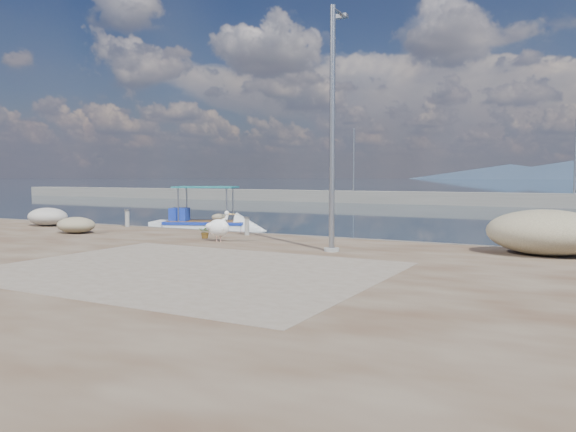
# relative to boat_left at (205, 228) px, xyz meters

# --- Properties ---
(ground) EXTENTS (1400.00, 1400.00, 0.00)m
(ground) POSITION_rel_boat_left_xyz_m (7.11, -8.53, -0.20)
(ground) COLOR #162635
(ground) RESTS_ON ground
(quay) EXTENTS (44.00, 22.00, 0.50)m
(quay) POSITION_rel_boat_left_xyz_m (7.11, -14.53, 0.05)
(quay) COLOR #4B3120
(quay) RESTS_ON ground
(quay_patch) EXTENTS (9.00, 7.00, 0.01)m
(quay_patch) POSITION_rel_boat_left_xyz_m (8.11, -11.53, 0.30)
(quay_patch) COLOR gray
(quay_patch) RESTS_ON quay
(breakwater) EXTENTS (120.00, 2.20, 7.50)m
(breakwater) POSITION_rel_boat_left_xyz_m (7.11, 31.47, 0.40)
(breakwater) COLOR gray
(breakwater) RESTS_ON ground
(boat_left) EXTENTS (5.60, 3.57, 2.56)m
(boat_left) POSITION_rel_boat_left_xyz_m (0.00, 0.00, 0.00)
(boat_left) COLOR white
(boat_left) RESTS_ON ground
(pelican) EXTENTS (1.08, 0.76, 1.03)m
(pelican) POSITION_rel_boat_left_xyz_m (5.47, -6.53, 0.79)
(pelican) COLOR tan
(pelican) RESTS_ON quay
(lamp_post) EXTENTS (0.44, 0.96, 7.00)m
(lamp_post) POSITION_rel_boat_left_xyz_m (9.78, -6.98, 3.60)
(lamp_post) COLOR gray
(lamp_post) RESTS_ON quay
(bollard_near) EXTENTS (0.23, 0.23, 0.69)m
(bollard_near) POSITION_rel_boat_left_xyz_m (5.17, -4.34, 0.67)
(bollard_near) COLOR gray
(bollard_near) RESTS_ON quay
(bollard_far) EXTENTS (0.25, 0.25, 0.77)m
(bollard_far) POSITION_rel_boat_left_xyz_m (-1.20, -3.93, 0.72)
(bollard_far) COLOR gray
(bollard_far) RESTS_ON quay
(potted_plant) EXTENTS (0.53, 0.49, 0.47)m
(potted_plant) POSITION_rel_boat_left_xyz_m (4.49, -5.99, 0.54)
(potted_plant) COLOR #33722D
(potted_plant) RESTS_ON quay
(net_pile_b) EXTENTS (1.59, 1.23, 0.62)m
(net_pile_b) POSITION_rel_boat_left_xyz_m (-1.01, -6.84, 0.61)
(net_pile_b) COLOR #BBB08B
(net_pile_b) RESTS_ON quay
(net_pile_c) EXTENTS (3.22, 2.30, 1.26)m
(net_pile_c) POSITION_rel_boat_left_xyz_m (15.32, -4.87, 0.93)
(net_pile_c) COLOR #BBB08B
(net_pile_c) RESTS_ON quay
(net_pile_a) EXTENTS (1.95, 1.42, 0.80)m
(net_pile_a) POSITION_rel_boat_left_xyz_m (-4.70, -5.19, 0.70)
(net_pile_a) COLOR #BAB5AC
(net_pile_a) RESTS_ON quay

